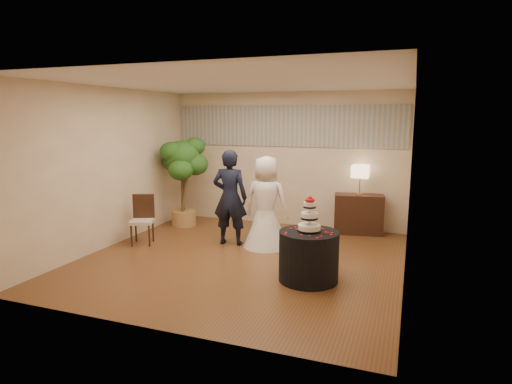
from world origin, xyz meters
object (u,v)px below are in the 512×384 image
at_px(ficus_tree, 183,181).
at_px(bride, 266,202).
at_px(wedding_cake, 310,214).
at_px(side_chair, 142,220).
at_px(console, 358,214).
at_px(table_lamp, 360,180).
at_px(groom, 230,197).
at_px(cake_table, 309,256).

bearing_deg(ficus_tree, bride, -20.88).
bearing_deg(bride, ficus_tree, -18.18).
height_order(wedding_cake, side_chair, wedding_cake).
xyz_separation_m(wedding_cake, console, (0.35, 2.78, -0.57)).
xyz_separation_m(console, ficus_tree, (-3.56, -0.66, 0.56)).
xyz_separation_m(wedding_cake, side_chair, (-3.24, 0.69, -0.52)).
distance_m(table_lamp, side_chair, 4.20).
bearing_deg(table_lamp, bride, -134.38).
relative_size(bride, table_lamp, 2.80).
bearing_deg(side_chair, groom, -0.80).
xyz_separation_m(groom, table_lamp, (2.10, 1.53, 0.21)).
bearing_deg(bride, table_lamp, -131.68).
distance_m(console, side_chair, 4.16).
bearing_deg(side_chair, bride, -5.15).
distance_m(groom, side_chair, 1.65).
height_order(table_lamp, ficus_tree, ficus_tree).
relative_size(groom, console, 1.83).
height_order(bride, console, bride).
distance_m(wedding_cake, console, 2.86).
height_order(groom, cake_table, groom).
xyz_separation_m(cake_table, ficus_tree, (-3.21, 2.13, 0.60)).
xyz_separation_m(console, table_lamp, (0.00, 0.00, 0.68)).
relative_size(cake_table, ficus_tree, 0.44).
bearing_deg(groom, bride, 178.41).
distance_m(bride, table_lamp, 2.07).
height_order(groom, table_lamp, groom).
relative_size(groom, table_lamp, 2.97).
height_order(bride, table_lamp, bride).
bearing_deg(cake_table, console, 82.83).
bearing_deg(side_chair, ficus_tree, 67.20).
bearing_deg(ficus_tree, side_chair, -91.37).
distance_m(wedding_cake, ficus_tree, 3.85).
bearing_deg(side_chair, table_lamp, 8.83).
distance_m(wedding_cake, side_chair, 3.35).
distance_m(cake_table, side_chair, 3.31).
relative_size(table_lamp, ficus_tree, 0.30).
bearing_deg(cake_table, wedding_cake, 0.00).
relative_size(wedding_cake, console, 0.53).
xyz_separation_m(groom, wedding_cake, (1.74, -1.25, 0.10)).
bearing_deg(console, wedding_cake, -106.75).
distance_m(groom, bride, 0.67).
height_order(bride, wedding_cake, bride).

